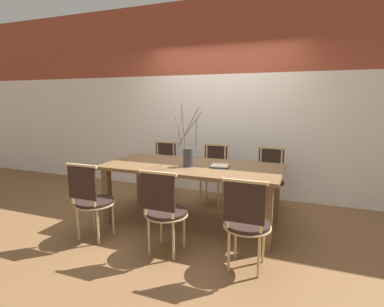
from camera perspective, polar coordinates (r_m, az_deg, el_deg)
The scene contains 11 objects.
ground_plane at distance 4.06m, azimuth -0.00°, elevation -12.99°, with size 16.00×16.00×0.00m, color brown.
wall_rear at distance 5.06m, azimuth 5.83°, elevation 10.18°, with size 12.00×0.06×3.20m.
dining_table at distance 3.84m, azimuth -0.00°, elevation -3.66°, with size 2.24×1.04×0.78m.
chair_near_leftend at distance 3.63m, azimuth -18.58°, elevation -8.09°, with size 0.45×0.45×0.92m.
chair_near_left at distance 3.14m, azimuth -5.28°, elevation -10.45°, with size 0.45×0.45×0.92m.
chair_near_center at distance 2.89m, azimuth 10.33°, elevation -12.49°, with size 0.45×0.45×0.92m.
chair_far_leftend at distance 4.99m, azimuth -5.69°, elevation -2.66°, with size 0.45×0.45×0.92m.
chair_far_left at distance 4.66m, azimuth 4.05°, elevation -3.54°, with size 0.45×0.45×0.92m.
chair_far_center at distance 4.49m, azimuth 14.50°, elevation -4.37°, with size 0.45×0.45×0.92m.
vase_centerpiece at distance 3.72m, azimuth -0.78°, elevation -0.45°, with size 0.34×0.37×0.79m.
book_stack at distance 3.71m, azimuth 5.37°, elevation -2.38°, with size 0.23×0.21×0.03m.
Camera 1 is at (1.35, -3.48, 1.60)m, focal length 28.00 mm.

